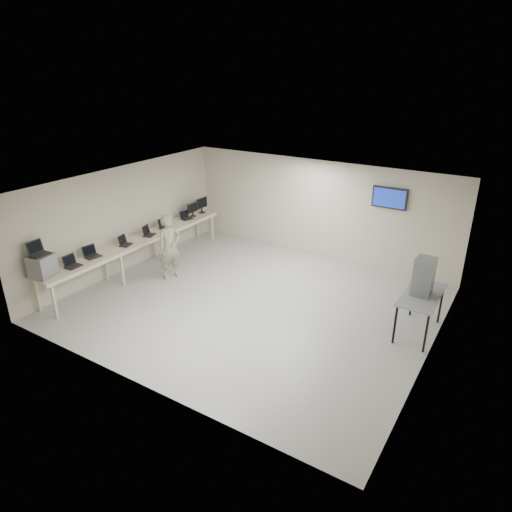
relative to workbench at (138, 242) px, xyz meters
The scene contains 15 objects.
room 3.67m from the workbench, ahead, with size 8.01×7.01×2.81m.
workbench is the anchor object (origin of this frame).
equipment_box 2.77m from the workbench, 91.31° to the right, with size 0.43×0.49×0.51m, color slate.
laptop_on_box 2.83m from the workbench, 92.56° to the right, with size 0.34×0.41×0.31m.
laptop_0 2.08m from the workbench, 90.00° to the right, with size 0.31×0.37×0.28m.
laptop_1 1.46m from the workbench, 93.07° to the right, with size 0.34×0.39×0.28m.
laptop_2 0.50m from the workbench, 89.31° to the right, with size 0.34×0.38×0.26m.
laptop_3 0.40m from the workbench, 89.51° to the left, with size 0.36×0.39×0.27m.
laptop_4 1.07m from the workbench, 91.32° to the left, with size 0.29×0.35×0.27m.
laptop_5 2.00m from the workbench, 90.81° to the left, with size 0.34×0.37×0.25m.
monitor_near 2.33m from the workbench, 90.28° to the left, with size 0.19×0.43×0.42m.
monitor_far 2.77m from the workbench, 90.23° to the left, with size 0.21×0.48×0.47m.
soldier 1.02m from the workbench, ahead, with size 0.62×0.41×1.71m, color gray.
side_table 7.23m from the workbench, ahead, with size 0.70×1.50×0.90m.
storage_bins 7.23m from the workbench, ahead, with size 0.37×0.41×0.79m.
Camera 1 is at (5.11, -7.94, 5.23)m, focal length 32.00 mm.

